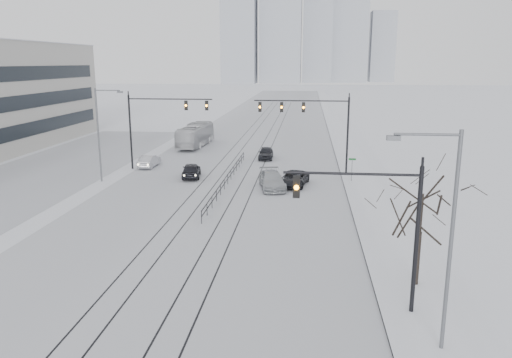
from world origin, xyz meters
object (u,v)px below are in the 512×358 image
bare_tree (422,204)px  sedan_nb_right (272,180)px  sedan_nb_front (294,179)px  box_truck (196,135)px  sedan_sb_inner (191,170)px  traffic_mast_near (381,219)px  sedan_sb_outer (149,161)px  sedan_nb_far (266,153)px

bare_tree → sedan_nb_right: 22.09m
sedan_nb_front → box_truck: bearing=134.1°
sedan_sb_inner → traffic_mast_near: bearing=110.2°
sedan_sb_inner → box_truck: (-3.80, 19.00, 0.78)m
sedan_nb_right → bare_tree: bearing=-76.9°
sedan_sb_inner → sedan_nb_right: size_ratio=0.83×
box_truck → traffic_mast_near: bearing=115.4°
sedan_sb_inner → box_truck: bearing=-87.8°
sedan_sb_outer → sedan_nb_front: 17.63m
bare_tree → sedan_sb_inner: (-17.31, 23.50, -3.74)m
sedan_nb_right → box_truck: size_ratio=0.49×
sedan_sb_inner → sedan_nb_far: (6.65, 10.73, -0.04)m
bare_tree → box_truck: (-21.11, 42.49, -2.96)m
sedan_sb_outer → sedan_nb_right: size_ratio=0.77×
sedan_nb_right → box_truck: (-12.22, 22.62, 0.75)m
sedan_nb_right → sedan_nb_far: size_ratio=1.28×
bare_tree → sedan_sb_outer: (-23.13, 28.07, -3.81)m
bare_tree → sedan_sb_outer: bare_tree is taller
sedan_sb_inner → sedan_nb_right: sedan_nb_right is taller
traffic_mast_near → sedan_sb_inner: (-14.90, 26.50, -3.81)m
sedan_nb_right → sedan_sb_outer: bearing=139.1°
traffic_mast_near → sedan_nb_far: traffic_mast_near is taller
traffic_mast_near → sedan_sb_inner: size_ratio=1.59×
traffic_mast_near → sedan_sb_inner: bearing=119.4°
sedan_sb_inner → sedan_nb_right: (8.42, -3.62, 0.02)m
sedan_nb_right → box_truck: bearing=107.4°
sedan_nb_far → sedan_sb_inner: bearing=-123.0°
bare_tree → sedan_nb_far: bare_tree is taller
sedan_sb_outer → sedan_nb_far: bearing=-152.5°
box_truck → sedan_nb_front: bearing=126.6°
sedan_nb_right → box_truck: box_truck is taller
sedan_sb_outer → sedan_nb_front: size_ratio=0.84×
traffic_mast_near → sedan_nb_front: 24.86m
sedan_sb_outer → box_truck: (2.01, 14.42, 0.85)m
sedan_sb_inner → sedan_nb_far: sedan_sb_inner is taller
traffic_mast_near → bare_tree: size_ratio=1.15×
traffic_mast_near → sedan_sb_outer: traffic_mast_near is taller
traffic_mast_near → bare_tree: (2.41, 3.00, -0.07)m
bare_tree → sedan_nb_right: size_ratio=1.15×
sedan_nb_front → sedan_nb_right: 2.35m
traffic_mast_near → sedan_sb_outer: size_ratio=1.71×
sedan_sb_inner → sedan_nb_front: 10.66m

